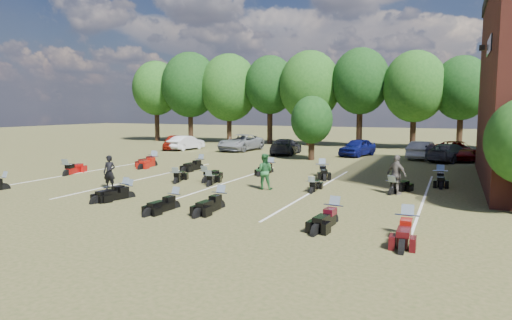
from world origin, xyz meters
The scene contains 35 objects.
ground centered at (0.00, 0.00, 0.00)m, with size 160.00×160.00×0.00m, color brown.
car_0 centered at (-16.89, 18.95, 0.72)m, with size 1.70×4.23×1.44m, color maroon.
car_1 centered at (-15.58, 19.07, 0.68)m, with size 1.44×4.13×1.36m, color silver.
car_2 centered at (-10.40, 20.42, 0.77)m, with size 2.55×5.54×1.54m, color gray.
car_3 centered at (-5.25, 18.68, 0.69)m, with size 1.93×4.75×1.38m, color black.
car_4 centered at (0.69, 19.89, 0.73)m, with size 1.73×4.29×1.46m, color #0B1052.
car_5 centered at (5.85, 19.58, 0.70)m, with size 1.49×4.28×1.41m, color #A4A49F.
car_6 centered at (8.23, 19.89, 0.72)m, with size 2.39×5.18×1.44m, color #5E0505.
car_7 centered at (7.85, 18.55, 0.68)m, with size 1.90×4.67×1.35m, color #3D3B41.
person_black centered at (-7.37, -0.90, 0.84)m, with size 0.61×0.40×1.68m, color black.
person_green centered at (-0.38, 2.12, 0.89)m, with size 0.86×0.67×1.77m, color #266632.
person_grey centered at (5.74, 3.31, 0.92)m, with size 1.08×0.45×1.84m, color #5F5651.
motorcycle_0 centered at (-12.08, -3.09, 0.00)m, with size 0.70×2.21×1.23m, color black, non-canonical shape.
motorcycle_1 centered at (-5.08, -2.27, 0.00)m, with size 0.64×2.02×1.13m, color black, non-canonical shape.
motorcycle_2 centered at (-2.00, -3.29, 0.00)m, with size 0.67×2.11×1.18m, color black, non-canonical shape.
motorcycle_3 centered at (-5.37, -2.25, 0.00)m, with size 0.70×2.19×1.22m, color black, non-canonical shape.
motorcycle_4 centered at (-0.35, -2.56, 0.00)m, with size 0.73×2.30×1.28m, color black, non-canonical shape.
motorcycle_5 centered at (4.39, -3.09, 0.00)m, with size 0.74×2.32×1.29m, color black, non-canonical shape.
motorcycle_6 centered at (6.88, -3.74, 0.00)m, with size 0.77×2.41×1.34m, color #3D080C, non-canonical shape.
motorcycle_7 centered at (-12.94, 1.72, 0.00)m, with size 0.78×2.45×1.36m, color #970C0A, non-canonical shape.
motorcycle_9 centered at (-5.39, 1.91, 0.00)m, with size 0.68×2.15×1.20m, color black, non-canonical shape.
motorcycle_10 centered at (-4.07, 2.74, 0.00)m, with size 0.72×2.26×1.26m, color black, non-canonical shape.
motorcycle_11 centered at (-3.33, 1.85, 0.00)m, with size 0.65×2.04×1.14m, color black, non-canonical shape.
motorcycle_12 centered at (2.06, 2.12, 0.00)m, with size 0.63×1.99×1.11m, color black, non-canonical shape.
motorcycle_13 centered at (5.58, 3.23, 0.00)m, with size 0.71×2.22×1.24m, color black, non-canonical shape.
motorcycle_14 centered at (-11.56, 8.31, 0.00)m, with size 0.77×2.41×1.35m, color #3F0A09, non-canonical shape.
motorcycle_15 centered at (-10.90, 7.54, 0.00)m, with size 0.78×2.45×1.36m, color maroon, non-canonical shape.
motorcycle_16 centered at (-7.14, 7.41, 0.00)m, with size 0.77×2.41×1.34m, color black, non-canonical shape.
motorcycle_17 centered at (-2.63, 8.47, 0.00)m, with size 0.65×2.03×1.13m, color black, non-canonical shape.
motorcycle_18 centered at (-2.30, 7.75, 0.00)m, with size 0.74×2.31×1.29m, color black, non-canonical shape.
motorcycle_19 centered at (1.01, 7.71, 0.00)m, with size 0.80×2.51×1.40m, color black, non-canonical shape.
motorcycle_20 centered at (7.50, 7.59, 0.00)m, with size 0.77×2.42×1.35m, color black, non-canonical shape.
tree_line centered at (-1.00, 29.00, 6.31)m, with size 56.00×6.00×9.79m.
young_tree_midfield centered at (-2.00, 15.50, 3.09)m, with size 3.20×3.20×4.70m.
parking_lines centered at (-3.00, 3.00, 0.01)m, with size 20.10×14.00×0.01m.
Camera 1 is at (8.13, -18.34, 3.95)m, focal length 32.00 mm.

